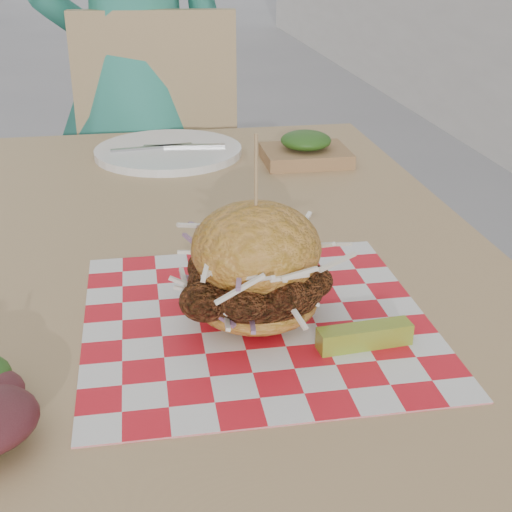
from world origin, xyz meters
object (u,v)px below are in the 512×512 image
object	(u,v)px
diner	(137,79)
patio_chair	(166,175)
patio_table	(189,299)
sandwich	(256,271)

from	to	relation	value
diner	patio_chair	world-z (taller)	diner
patio_chair	patio_table	bearing A→B (deg)	-84.65
diner	sandwich	size ratio (longest dim) A/B	7.66
patio_table	sandwich	bearing A→B (deg)	-74.66
diner	patio_table	distance (m)	1.09
diner	patio_table	size ratio (longest dim) A/B	1.28
patio_table	patio_chair	distance (m)	0.93
sandwich	patio_table	bearing A→B (deg)	105.34
patio_table	patio_chair	world-z (taller)	patio_chair
patio_table	patio_chair	size ratio (longest dim) A/B	1.26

